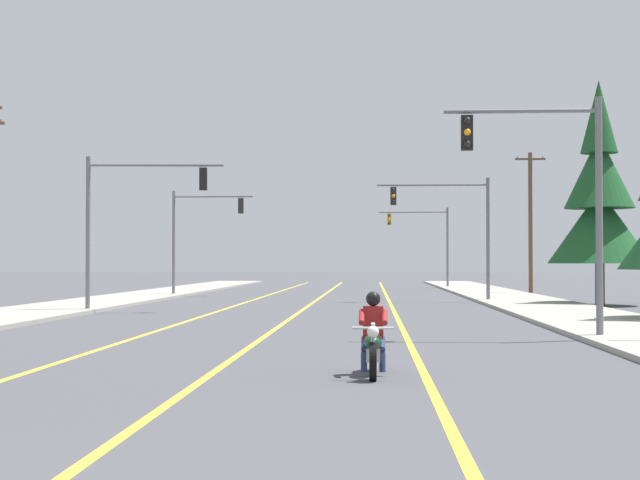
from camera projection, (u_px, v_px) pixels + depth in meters
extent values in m
cube|color=yellow|center=(314.00, 302.00, 51.13)|extent=(0.16, 100.00, 0.01)
cube|color=yellow|center=(248.00, 302.00, 51.29)|extent=(0.16, 100.00, 0.01)
cube|color=yellow|center=(390.00, 302.00, 50.94)|extent=(0.16, 100.00, 0.01)
cube|color=#9E998E|center=(538.00, 305.00, 45.63)|extent=(4.40, 110.00, 0.14)
cube|color=#9E998E|center=(86.00, 304.00, 46.63)|extent=(4.40, 110.00, 0.14)
cylinder|color=black|center=(373.00, 362.00, 17.07)|extent=(0.12, 0.64, 0.64)
cylinder|color=black|center=(373.00, 353.00, 18.62)|extent=(0.12, 0.64, 0.64)
cylinder|color=silver|center=(373.00, 342.00, 17.18)|extent=(0.07, 0.33, 0.68)
sphere|color=white|center=(373.00, 332.00, 17.03)|extent=(0.20, 0.20, 0.20)
cylinder|color=silver|center=(373.00, 328.00, 17.23)|extent=(0.70, 0.05, 0.04)
ellipsoid|color=#143D23|center=(373.00, 342.00, 17.73)|extent=(0.32, 0.56, 0.28)
cube|color=silver|center=(373.00, 355.00, 17.85)|extent=(0.24, 0.44, 0.24)
cube|color=black|center=(373.00, 343.00, 18.17)|extent=(0.28, 0.52, 0.12)
cube|color=#143D23|center=(373.00, 337.00, 18.58)|extent=(0.20, 0.36, 0.08)
cylinder|color=silver|center=(365.00, 356.00, 18.25)|extent=(0.08, 0.55, 0.08)
cube|color=maroon|center=(373.00, 322.00, 18.14)|extent=(0.36, 0.24, 0.56)
sphere|color=black|center=(373.00, 299.00, 18.13)|extent=(0.26, 0.26, 0.26)
cylinder|color=navy|center=(381.00, 344.00, 17.98)|extent=(0.14, 0.44, 0.30)
cylinder|color=navy|center=(382.00, 362.00, 17.80)|extent=(0.11, 0.16, 0.35)
cylinder|color=maroon|center=(385.00, 317.00, 17.87)|extent=(0.10, 0.52, 0.27)
cylinder|color=navy|center=(365.00, 344.00, 18.00)|extent=(0.14, 0.44, 0.30)
cylinder|color=navy|center=(364.00, 362.00, 17.81)|extent=(0.11, 0.16, 0.35)
cylinder|color=maroon|center=(362.00, 317.00, 17.89)|extent=(0.10, 0.52, 0.27)
cylinder|color=slate|center=(599.00, 218.00, 26.09)|extent=(0.18, 0.18, 6.20)
cylinder|color=slate|center=(521.00, 111.00, 26.27)|extent=(3.93, 0.15, 0.11)
cube|color=black|center=(467.00, 133.00, 26.34)|extent=(0.30, 0.24, 0.90)
sphere|color=black|center=(467.00, 120.00, 26.19)|extent=(0.18, 0.18, 0.18)
sphere|color=orange|center=(467.00, 132.00, 26.18)|extent=(0.18, 0.18, 0.18)
sphere|color=black|center=(467.00, 144.00, 26.18)|extent=(0.18, 0.18, 0.18)
cylinder|color=slate|center=(88.00, 234.00, 40.80)|extent=(0.18, 0.18, 6.20)
cylinder|color=slate|center=(156.00, 165.00, 40.89)|extent=(5.38, 0.43, 0.11)
cube|color=black|center=(203.00, 179.00, 40.90)|extent=(0.31, 0.26, 0.90)
sphere|color=black|center=(204.00, 172.00, 41.06)|extent=(0.18, 0.18, 0.18)
sphere|color=orange|center=(204.00, 179.00, 41.06)|extent=(0.18, 0.18, 0.18)
sphere|color=black|center=(204.00, 187.00, 41.05)|extent=(0.18, 0.18, 0.18)
cylinder|color=slate|center=(488.00, 240.00, 51.15)|extent=(0.18, 0.18, 6.20)
cylinder|color=slate|center=(432.00, 185.00, 51.35)|extent=(5.54, 0.12, 0.11)
cube|color=black|center=(393.00, 196.00, 51.43)|extent=(0.30, 0.24, 0.90)
sphere|color=black|center=(393.00, 190.00, 51.29)|extent=(0.18, 0.18, 0.18)
sphere|color=orange|center=(393.00, 196.00, 51.28)|extent=(0.18, 0.18, 0.18)
sphere|color=black|center=(393.00, 202.00, 51.27)|extent=(0.18, 0.18, 0.18)
cylinder|color=slate|center=(174.00, 243.00, 60.54)|extent=(0.18, 0.18, 6.20)
cylinder|color=slate|center=(213.00, 197.00, 60.42)|extent=(4.71, 0.25, 0.11)
cube|color=black|center=(241.00, 206.00, 60.28)|extent=(0.31, 0.25, 0.90)
sphere|color=black|center=(241.00, 201.00, 60.44)|extent=(0.18, 0.18, 0.18)
sphere|color=orange|center=(241.00, 206.00, 60.43)|extent=(0.18, 0.18, 0.18)
sphere|color=black|center=(241.00, 211.00, 60.42)|extent=(0.18, 0.18, 0.18)
cylinder|color=slate|center=(448.00, 248.00, 78.76)|extent=(0.18, 0.18, 6.20)
cylinder|color=slate|center=(413.00, 212.00, 79.11)|extent=(5.25, 0.44, 0.11)
cube|color=#B79319|center=(389.00, 219.00, 79.30)|extent=(0.31, 0.26, 0.90)
sphere|color=black|center=(389.00, 215.00, 79.16)|extent=(0.18, 0.18, 0.18)
sphere|color=orange|center=(389.00, 219.00, 79.15)|extent=(0.18, 0.18, 0.18)
sphere|color=black|center=(389.00, 223.00, 79.14)|extent=(0.18, 0.18, 0.18)
cylinder|color=slate|center=(1.00, 121.00, 43.02)|extent=(0.08, 0.08, 0.12)
cylinder|color=brown|center=(530.00, 223.00, 63.37)|extent=(0.26, 0.26, 8.77)
cube|color=brown|center=(530.00, 159.00, 63.46)|extent=(1.86, 0.12, 0.12)
cylinder|color=slate|center=(517.00, 158.00, 63.50)|extent=(0.08, 0.08, 0.12)
cylinder|color=slate|center=(543.00, 157.00, 63.42)|extent=(0.08, 0.08, 0.12)
cylinder|color=#4C3828|center=(600.00, 284.00, 46.97)|extent=(0.43, 0.43, 1.93)
cone|color=#194C23|center=(600.00, 227.00, 47.02)|extent=(4.71, 4.71, 3.38)
cone|color=#194C23|center=(599.00, 171.00, 47.08)|extent=(3.20, 3.20, 3.38)
cone|color=#194C23|center=(599.00, 116.00, 47.13)|extent=(1.70, 1.70, 3.38)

